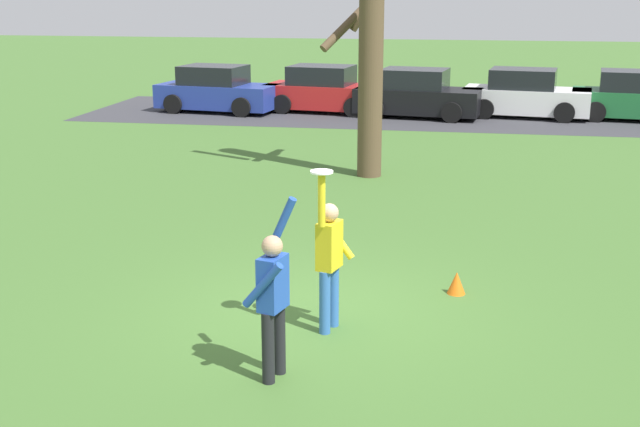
# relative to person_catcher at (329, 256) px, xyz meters

# --- Properties ---
(ground_plane) EXTENTS (120.00, 120.00, 0.00)m
(ground_plane) POSITION_rel_person_catcher_xyz_m (-0.27, 0.52, -0.98)
(ground_plane) COLOR #426B2D
(person_catcher) EXTENTS (0.49, 0.58, 2.08)m
(person_catcher) POSITION_rel_person_catcher_xyz_m (0.00, 0.00, 0.00)
(person_catcher) COLOR #3366B7
(person_catcher) RESTS_ON ground_plane
(person_defender) EXTENTS (0.54, 0.62, 2.04)m
(person_defender) POSITION_rel_person_catcher_xyz_m (-0.38, -1.43, -0.00)
(person_defender) COLOR black
(person_defender) RESTS_ON ground_plane
(frisbee_disc) EXTENTS (0.27, 0.27, 0.02)m
(frisbee_disc) POSITION_rel_person_catcher_xyz_m (-0.06, -0.22, 1.11)
(frisbee_disc) COLOR white
(frisbee_disc) RESTS_ON person_catcher
(parked_car_blue) EXTENTS (4.31, 2.48, 1.59)m
(parked_car_blue) POSITION_rel_person_catcher_xyz_m (-6.90, 18.03, -0.25)
(parked_car_blue) COLOR #233893
(parked_car_blue) RESTS_ON ground_plane
(parked_car_red) EXTENTS (4.31, 2.48, 1.59)m
(parked_car_red) POSITION_rel_person_catcher_xyz_m (-3.21, 18.63, -0.25)
(parked_car_red) COLOR red
(parked_car_red) RESTS_ON ground_plane
(parked_car_black) EXTENTS (4.31, 2.48, 1.59)m
(parked_car_black) POSITION_rel_person_catcher_xyz_m (0.04, 18.01, -0.25)
(parked_car_black) COLOR black
(parked_car_black) RESTS_ON ground_plane
(parked_car_white) EXTENTS (4.31, 2.48, 1.59)m
(parked_car_white) POSITION_rel_person_catcher_xyz_m (3.59, 18.63, -0.25)
(parked_car_white) COLOR white
(parked_car_white) RESTS_ON ground_plane
(parked_car_green) EXTENTS (4.31, 2.48, 1.59)m
(parked_car_green) POSITION_rel_person_catcher_xyz_m (7.10, 18.58, -0.25)
(parked_car_green) COLOR #1E6633
(parked_car_green) RESTS_ON ground_plane
(parking_strip) EXTENTS (22.84, 6.40, 0.01)m
(parking_strip) POSITION_rel_person_catcher_xyz_m (0.17, 18.34, -0.98)
(parking_strip) COLOR #38383D
(parking_strip) RESTS_ON ground_plane
(bare_tree_tall) EXTENTS (1.99, 2.10, 6.31)m
(bare_tree_tall) POSITION_rel_person_catcher_xyz_m (-0.54, 8.89, 2.18)
(bare_tree_tall) COLOR brown
(bare_tree_tall) RESTS_ON ground_plane
(field_cone_orange) EXTENTS (0.26, 0.26, 0.32)m
(field_cone_orange) POSITION_rel_person_catcher_xyz_m (1.57, 1.55, -0.82)
(field_cone_orange) COLOR orange
(field_cone_orange) RESTS_ON ground_plane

